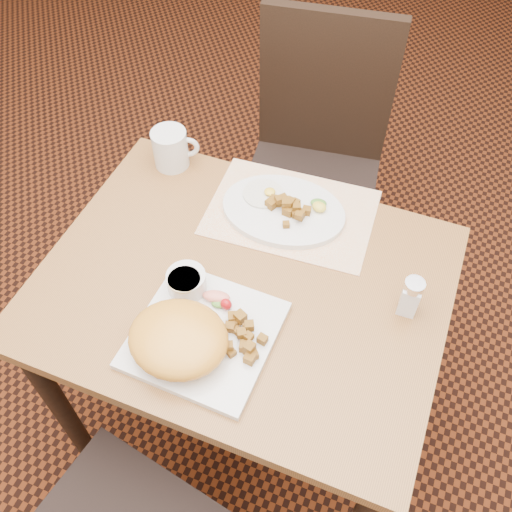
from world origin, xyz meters
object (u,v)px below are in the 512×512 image
(table, at_px, (243,308))
(chair_far, at_px, (315,154))
(salt_shaker, at_px, (410,296))
(coffee_mug, at_px, (171,148))
(plate_square, at_px, (204,335))
(plate_oval, at_px, (283,210))

(table, bearing_deg, chair_far, 93.03)
(table, bearing_deg, salt_shaker, 9.80)
(chair_far, relative_size, salt_shaker, 9.70)
(table, xyz_separation_m, coffee_mug, (-0.32, 0.29, 0.16))
(plate_square, xyz_separation_m, salt_shaker, (0.37, 0.22, 0.04))
(table, xyz_separation_m, plate_oval, (0.01, 0.23, 0.12))
(table, xyz_separation_m, chair_far, (-0.04, 0.70, -0.10))
(plate_square, distance_m, coffee_mug, 0.54)
(plate_square, relative_size, coffee_mug, 2.39)
(chair_far, height_order, plate_oval, chair_far)
(plate_oval, distance_m, salt_shaker, 0.38)
(table, distance_m, plate_square, 0.20)
(plate_square, distance_m, plate_oval, 0.39)
(plate_square, height_order, plate_oval, plate_oval)
(chair_far, height_order, coffee_mug, chair_far)
(plate_square, bearing_deg, coffee_mug, 123.75)
(salt_shaker, bearing_deg, plate_square, -149.47)
(table, bearing_deg, plate_square, -96.65)
(plate_oval, bearing_deg, plate_square, -94.86)
(chair_far, bearing_deg, plate_square, 83.34)
(plate_square, bearing_deg, salt_shaker, 30.53)
(salt_shaker, bearing_deg, plate_oval, 154.00)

